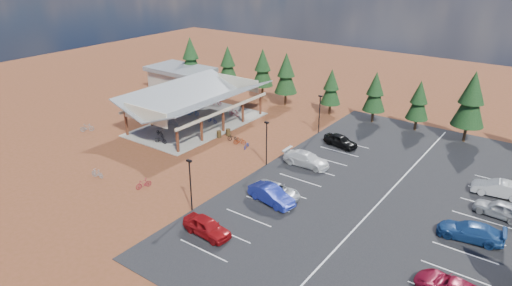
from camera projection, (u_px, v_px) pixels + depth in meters
The scene contains 40 objects.
ground at pixel (221, 160), 52.32m from camera, with size 140.00×140.00×0.00m, color brown.
asphalt_lot at pixel (385, 196), 44.51m from camera, with size 27.00×44.00×0.04m, color black.
concrete_pad at pixel (198, 124), 62.93m from camera, with size 10.60×18.60×0.10m, color gray.
bike_pavilion at pixel (197, 98), 61.46m from camera, with size 11.65×19.40×4.97m.
outbuilding at pixel (181, 78), 77.93m from camera, with size 11.00×7.00×3.90m.
lamp_post_0 at pixel (190, 182), 41.01m from camera, with size 0.50×0.25×5.14m.
lamp_post_1 at pixel (267, 140), 49.93m from camera, with size 0.50×0.25×5.14m.
lamp_post_2 at pixel (320, 111), 58.86m from camera, with size 0.50×0.25×5.14m.
trash_bin_0 at pixel (219, 134), 58.37m from camera, with size 0.60×0.60×0.90m, color #3D2D15.
trash_bin_1 at pixel (228, 132), 59.00m from camera, with size 0.60×0.60×0.90m, color #3D2D15.
pine_0 at pixel (191, 56), 79.15m from camera, with size 3.66×3.66×8.53m.
pine_1 at pixel (228, 64), 76.31m from camera, with size 3.28×3.28×7.64m.
pine_2 at pixel (263, 68), 72.82m from camera, with size 3.40×3.40×7.92m.
pine_3 at pixel (286, 73), 69.02m from camera, with size 3.49×3.49×8.12m.
pine_4 at pixel (331, 87), 65.21m from camera, with size 2.91×2.91×6.77m.
pine_5 at pixel (375, 92), 62.07m from camera, with size 3.08×3.08×7.18m.
pine_6 at pixel (419, 100), 59.29m from camera, with size 2.93×2.93×6.82m.
pine_7 at pixel (471, 99), 55.14m from camera, with size 3.89×3.89×9.07m.
bike_0 at pixel (160, 133), 58.55m from camera, with size 0.63×1.81×0.95m, color black.
bike_1 at pixel (172, 121), 62.18m from camera, with size 0.50×1.78×1.07m, color gray.
bike_2 at pixel (193, 112), 65.95m from camera, with size 0.65×1.85×0.97m, color #1D529E.
bike_3 at pixel (216, 102), 70.31m from camera, with size 0.51×1.81×1.09m, color maroon.
bike_4 at pixel (161, 140), 56.40m from camera, with size 0.60×1.73×0.91m, color black.
bike_5 at pixel (199, 122), 61.97m from camera, with size 0.51×1.82×1.09m, color gray.
bike_6 at pixel (212, 120), 63.07m from camera, with size 0.60×1.72×0.90m, color navy.
bike_7 at pixel (234, 112), 65.62m from camera, with size 0.51×1.80×1.08m, color maroon.
bike_9 at pixel (87, 128), 60.27m from camera, with size 0.51×1.79×1.08m, color gray.
bike_11 at pixel (144, 183), 45.92m from camera, with size 0.48×1.70×1.02m, color maroon.
bike_13 at pixel (97, 173), 48.06m from camera, with size 0.45×1.60×0.96m, color #96989F.
bike_14 at pixel (247, 145), 55.20m from camera, with size 0.53×1.51×0.80m, color navy.
bike_15 at pixel (240, 141), 56.26m from camera, with size 0.44×1.55×0.93m, color maroon.
bike_16 at pixel (234, 138), 57.09m from camera, with size 0.64×1.84×0.97m, color black.
car_0 at pixel (207, 227), 38.22m from camera, with size 1.83×4.55×1.55m, color maroon.
car_1 at pixel (271, 195), 43.10m from camera, with size 1.71×4.92×1.62m, color navy.
car_2 at pixel (276, 191), 44.06m from camera, with size 2.26×4.91×1.36m, color #A5A9AD.
car_3 at pixel (306, 159), 50.57m from camera, with size 2.16×5.30×1.54m, color silver.
car_4 at pixel (340, 141), 55.56m from camera, with size 1.75×4.34×1.48m, color black.
car_7 at pixel (470, 231), 37.63m from camera, with size 2.12×5.21×1.51m, color navy.
car_8 at pixel (500, 209), 40.85m from camera, with size 1.80×4.47×1.52m, color #A4A7AC.
car_9 at pixel (498, 188), 44.34m from camera, with size 1.65×4.74×1.56m, color silver.
Camera 1 is at (31.21, -35.93, 22.20)m, focal length 32.00 mm.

